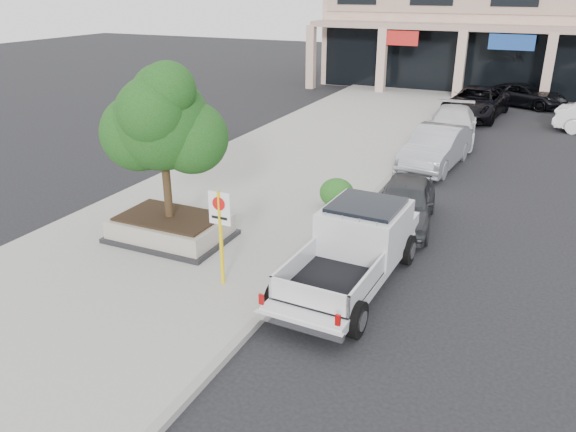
# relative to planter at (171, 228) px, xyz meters

# --- Properties ---
(ground) EXTENTS (120.00, 120.00, 0.00)m
(ground) POSITION_rel_planter_xyz_m (5.61, -1.80, -0.48)
(ground) COLOR black
(ground) RESTS_ON ground
(sidewalk) EXTENTS (8.00, 52.00, 0.15)m
(sidewalk) POSITION_rel_planter_xyz_m (0.11, 4.20, -0.40)
(sidewalk) COLOR gray
(sidewalk) RESTS_ON ground
(curb) EXTENTS (0.20, 52.00, 0.15)m
(curb) POSITION_rel_planter_xyz_m (4.06, 4.20, -0.40)
(curb) COLOR gray
(curb) RESTS_ON ground
(planter) EXTENTS (3.20, 2.20, 0.68)m
(planter) POSITION_rel_planter_xyz_m (0.00, 0.00, 0.00)
(planter) COLOR black
(planter) RESTS_ON sidewalk
(planter_tree) EXTENTS (2.90, 2.55, 4.00)m
(planter_tree) POSITION_rel_planter_xyz_m (0.13, 0.15, 2.94)
(planter_tree) COLOR black
(planter_tree) RESTS_ON planter
(no_parking_sign) EXTENTS (0.55, 0.09, 2.30)m
(no_parking_sign) POSITION_rel_planter_xyz_m (2.62, -1.58, 1.16)
(no_parking_sign) COLOR yellow
(no_parking_sign) RESTS_ON sidewalk
(hedge) EXTENTS (1.10, 0.99, 0.93)m
(hedge) POSITION_rel_planter_xyz_m (3.33, 4.21, 0.14)
(hedge) COLOR #164F17
(hedge) RESTS_ON sidewalk
(pickup_truck) EXTENTS (2.33, 5.73, 1.78)m
(pickup_truck) POSITION_rel_planter_xyz_m (5.26, -0.21, 0.41)
(pickup_truck) COLOR silver
(pickup_truck) RESTS_ON ground
(curb_car_a) EXTENTS (2.19, 4.29, 1.40)m
(curb_car_a) POSITION_rel_planter_xyz_m (5.55, 4.07, 0.22)
(curb_car_a) COLOR #2F3134
(curb_car_a) RESTS_ON ground
(curb_car_b) EXTENTS (2.16, 4.98, 1.59)m
(curb_car_b) POSITION_rel_planter_xyz_m (5.21, 10.27, 0.32)
(curb_car_b) COLOR #A1A2A9
(curb_car_b) RESTS_ON ground
(curb_car_c) EXTENTS (2.67, 5.37, 1.50)m
(curb_car_c) POSITION_rel_planter_xyz_m (5.08, 14.72, 0.27)
(curb_car_c) COLOR silver
(curb_car_c) RESTS_ON ground
(curb_car_d) EXTENTS (3.27, 6.09, 1.62)m
(curb_car_d) POSITION_rel_planter_xyz_m (5.37, 20.31, 0.34)
(curb_car_d) COLOR black
(curb_car_d) RESTS_ON ground
(lot_car_d) EXTENTS (5.24, 3.81, 1.32)m
(lot_car_d) POSITION_rel_planter_xyz_m (7.61, 24.71, 0.19)
(lot_car_d) COLOR black
(lot_car_d) RESTS_ON ground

